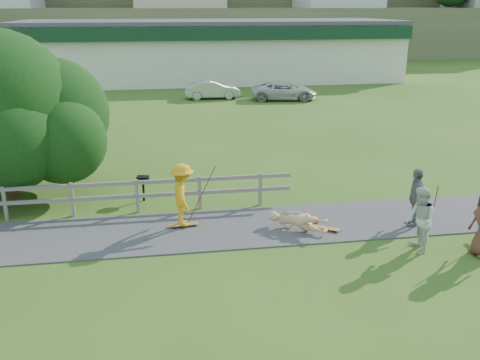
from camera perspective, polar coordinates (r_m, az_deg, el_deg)
The scene contains 17 objects.
ground at distance 14.54m, azimuth -3.05°, elevation -7.69°, with size 260.00×260.00×0.00m, color #345C1A.
path at distance 15.89m, azimuth -3.66°, elevation -5.29°, with size 34.00×3.00×0.04m, color #363638.
fence at distance 17.56m, azimuth -19.50°, elevation -1.57°, with size 15.05×0.10×1.10m.
strip_mall at distance 48.41m, azimuth -3.06°, elevation 13.68°, with size 32.50×10.75×5.10m.
skater_rider at distance 15.79m, azimuth -6.12°, elevation -1.93°, with size 1.21×0.70×1.88m, color orange.
skater_fallen at distance 15.76m, azimuth 6.14°, elevation -4.37°, with size 1.78×0.43×0.65m, color tan.
spectator_a at distance 14.99m, azimuth 18.63°, elevation -4.08°, with size 0.88×0.69×1.81m, color silver.
spectator_b at distance 16.71m, azimuth 18.23°, elevation -1.78°, with size 1.06×0.44×1.80m, color slate.
car_silver at distance 38.39m, azimuth -2.98°, elevation 9.59°, with size 1.34×3.84×1.27m, color #AEB2B6.
car_white at distance 37.95m, azimuth 4.71°, elevation 9.46°, with size 2.11×4.57×1.27m, color beige.
tree at distance 19.75m, azimuth -24.00°, elevation 4.41°, with size 7.96×7.96×4.34m, color black, non-canonical shape.
bbq at distance 18.36m, azimuth -10.27°, elevation -0.90°, with size 0.40×0.30×0.87m, color black, non-canonical shape.
longboard_rider at distance 16.12m, azimuth -6.02°, elevation -4.90°, with size 0.89×0.22×0.10m, color #996332, non-canonical shape.
longboard_fallen at distance 16.00m, azimuth 8.98°, elevation -5.21°, with size 0.92×0.23×0.10m, color #996332, non-canonical shape.
helmet at distance 16.30m, azimuth 7.84°, elevation -4.31°, with size 0.31×0.31×0.31m, color #B52409.
pole_rider at distance 16.19m, azimuth -4.10°, elevation -1.21°, with size 0.03×0.03×1.96m, color brown.
pole_spec_left at distance 15.35m, azimuth 19.75°, elevation -3.71°, with size 0.03×0.03×1.80m, color brown.
Camera 1 is at (-1.37, -13.02, 6.34)m, focal length 40.00 mm.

